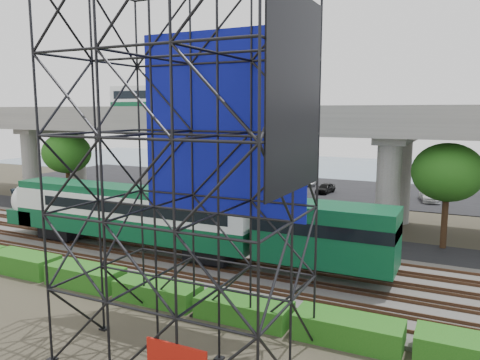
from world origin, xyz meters
The scene contains 13 objects.
ground centered at (0.00, 0.00, 0.00)m, with size 140.00×140.00×0.00m, color #474233.
ballast_bed centered at (0.00, 2.00, 0.10)m, with size 90.00×12.00×0.20m, color slate.
service_road centered at (0.00, 10.50, 0.04)m, with size 90.00×5.00×0.08m, color black.
parking_lot centered at (0.00, 34.00, 0.04)m, with size 90.00×18.00×0.08m, color black.
harbor_water centered at (0.00, 56.00, 0.01)m, with size 140.00×40.00×0.03m, color slate.
rail_tracks centered at (0.00, 2.00, 0.28)m, with size 90.00×9.52×0.16m.
commuter_train centered at (-3.72, 2.00, 2.88)m, with size 29.30×3.06×4.30m.
overpass centered at (-0.91, 16.00, 8.21)m, with size 80.00×12.00×12.40m.
scaffold_tower centered at (5.19, -7.98, 7.47)m, with size 9.36×6.36×15.00m.
hedge_strip centered at (1.01, -4.30, 0.56)m, with size 34.60×1.80×1.20m.
trees centered at (-4.67, 16.17, 5.57)m, with size 40.94×16.94×7.69m.
suv centered at (-9.84, 11.34, 0.76)m, with size 2.27×4.92×1.37m, color black.
parked_cars centered at (1.64, 33.58, 0.69)m, with size 37.32×9.64×1.29m.
Camera 1 is at (15.09, -23.43, 9.92)m, focal length 35.00 mm.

